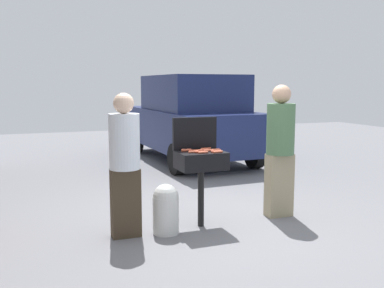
{
  "coord_description": "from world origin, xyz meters",
  "views": [
    {
      "loc": [
        -2.24,
        -5.17,
        1.81
      ],
      "look_at": [
        -0.13,
        0.35,
        1.0
      ],
      "focal_mm": 40.68,
      "sensor_mm": 36.0,
      "label": 1
    }
  ],
  "objects_px": {
    "hot_dog_0": "(193,152)",
    "hot_dog_6": "(203,152)",
    "hot_dog_4": "(203,150)",
    "hot_dog_8": "(186,150)",
    "hot_dog_1": "(200,152)",
    "hot_dog_12": "(206,149)",
    "hot_dog_2": "(193,151)",
    "hot_dog_10": "(216,152)",
    "hot_dog_11": "(216,151)",
    "person_right": "(280,146)",
    "hot_dog_13": "(214,150)",
    "hot_dog_5": "(205,149)",
    "person_left": "(125,160)",
    "hot_dog_3": "(187,150)",
    "bbq_grill": "(201,163)",
    "hot_dog_14": "(218,152)",
    "hot_dog_9": "(208,150)",
    "hot_dog_7": "(198,151)",
    "parked_minivan": "(191,118)",
    "propane_tank": "(166,208)"
  },
  "relations": [
    {
      "from": "hot_dog_5",
      "to": "person_right",
      "type": "xyz_separation_m",
      "value": [
        1.07,
        -0.08,
        -0.0
      ]
    },
    {
      "from": "person_left",
      "to": "hot_dog_11",
      "type": "bearing_deg",
      "value": -15.44
    },
    {
      "from": "hot_dog_10",
      "to": "person_right",
      "type": "bearing_deg",
      "value": 8.42
    },
    {
      "from": "hot_dog_4",
      "to": "hot_dog_6",
      "type": "xyz_separation_m",
      "value": [
        -0.07,
        -0.18,
        0.0
      ]
    },
    {
      "from": "bbq_grill",
      "to": "hot_dog_1",
      "type": "xyz_separation_m",
      "value": [
        -0.05,
        -0.09,
        0.16
      ]
    },
    {
      "from": "hot_dog_14",
      "to": "hot_dog_11",
      "type": "bearing_deg",
      "value": 78.38
    },
    {
      "from": "hot_dog_1",
      "to": "hot_dog_12",
      "type": "xyz_separation_m",
      "value": [
        0.18,
        0.23,
        0.0
      ]
    },
    {
      "from": "hot_dog_0",
      "to": "hot_dog_14",
      "type": "distance_m",
      "value": 0.3
    },
    {
      "from": "hot_dog_12",
      "to": "hot_dog_14",
      "type": "height_order",
      "value": "same"
    },
    {
      "from": "hot_dog_10",
      "to": "person_left",
      "type": "relative_size",
      "value": 0.08
    },
    {
      "from": "hot_dog_8",
      "to": "hot_dog_12",
      "type": "relative_size",
      "value": 1.0
    },
    {
      "from": "hot_dog_6",
      "to": "hot_dog_11",
      "type": "bearing_deg",
      "value": 19.61
    },
    {
      "from": "hot_dog_8",
      "to": "hot_dog_13",
      "type": "relative_size",
      "value": 1.0
    },
    {
      "from": "hot_dog_3",
      "to": "hot_dog_10",
      "type": "xyz_separation_m",
      "value": [
        0.31,
        -0.22,
        0.0
      ]
    },
    {
      "from": "hot_dog_8",
      "to": "hot_dog_12",
      "type": "bearing_deg",
      "value": 1.58
    },
    {
      "from": "hot_dog_4",
      "to": "hot_dog_5",
      "type": "distance_m",
      "value": 0.08
    },
    {
      "from": "hot_dog_5",
      "to": "hot_dog_12",
      "type": "distance_m",
      "value": 0.05
    },
    {
      "from": "hot_dog_5",
      "to": "person_left",
      "type": "bearing_deg",
      "value": -172.58
    },
    {
      "from": "hot_dog_11",
      "to": "person_right",
      "type": "relative_size",
      "value": 0.07
    },
    {
      "from": "hot_dog_5",
      "to": "hot_dog_11",
      "type": "distance_m",
      "value": 0.18
    },
    {
      "from": "hot_dog_1",
      "to": "hot_dog_7",
      "type": "bearing_deg",
      "value": 90.36
    },
    {
      "from": "hot_dog_13",
      "to": "person_left",
      "type": "bearing_deg",
      "value": -177.14
    },
    {
      "from": "hot_dog_3",
      "to": "parked_minivan",
      "type": "relative_size",
      "value": 0.03
    },
    {
      "from": "hot_dog_13",
      "to": "hot_dog_8",
      "type": "bearing_deg",
      "value": 161.83
    },
    {
      "from": "hot_dog_11",
      "to": "person_left",
      "type": "relative_size",
      "value": 0.08
    },
    {
      "from": "propane_tank",
      "to": "bbq_grill",
      "type": "bearing_deg",
      "value": 12.4
    },
    {
      "from": "bbq_grill",
      "to": "hot_dog_3",
      "type": "xyz_separation_m",
      "value": [
        -0.16,
        0.09,
        0.16
      ]
    },
    {
      "from": "hot_dog_8",
      "to": "hot_dog_2",
      "type": "bearing_deg",
      "value": -57.67
    },
    {
      "from": "hot_dog_1",
      "to": "hot_dog_5",
      "type": "height_order",
      "value": "same"
    },
    {
      "from": "hot_dog_3",
      "to": "propane_tank",
      "type": "relative_size",
      "value": 0.21
    },
    {
      "from": "hot_dog_4",
      "to": "hot_dog_8",
      "type": "bearing_deg",
      "value": 155.3
    },
    {
      "from": "hot_dog_0",
      "to": "bbq_grill",
      "type": "bearing_deg",
      "value": 22.48
    },
    {
      "from": "hot_dog_10",
      "to": "hot_dog_1",
      "type": "bearing_deg",
      "value": 168.17
    },
    {
      "from": "hot_dog_14",
      "to": "propane_tank",
      "type": "bearing_deg",
      "value": 175.22
    },
    {
      "from": "hot_dog_3",
      "to": "hot_dog_11",
      "type": "distance_m",
      "value": 0.37
    },
    {
      "from": "person_left",
      "to": "parked_minivan",
      "type": "distance_m",
      "value": 5.37
    },
    {
      "from": "bbq_grill",
      "to": "hot_dog_7",
      "type": "bearing_deg",
      "value": -176.89
    },
    {
      "from": "hot_dog_2",
      "to": "hot_dog_0",
      "type": "bearing_deg",
      "value": -111.05
    },
    {
      "from": "hot_dog_8",
      "to": "hot_dog_11",
      "type": "xyz_separation_m",
      "value": [
        0.33,
        -0.2,
        0.0
      ]
    },
    {
      "from": "hot_dog_2",
      "to": "hot_dog_12",
      "type": "distance_m",
      "value": 0.24
    },
    {
      "from": "hot_dog_0",
      "to": "hot_dog_6",
      "type": "relative_size",
      "value": 1.0
    },
    {
      "from": "hot_dog_10",
      "to": "person_left",
      "type": "bearing_deg",
      "value": 175.38
    },
    {
      "from": "hot_dog_7",
      "to": "hot_dog_3",
      "type": "bearing_deg",
      "value": 142.37
    },
    {
      "from": "hot_dog_13",
      "to": "hot_dog_7",
      "type": "bearing_deg",
      "value": -175.01
    },
    {
      "from": "hot_dog_13",
      "to": "parked_minivan",
      "type": "distance_m",
      "value": 4.85
    },
    {
      "from": "hot_dog_2",
      "to": "hot_dog_10",
      "type": "height_order",
      "value": "same"
    },
    {
      "from": "person_left",
      "to": "hot_dog_6",
      "type": "bearing_deg",
      "value": -20.1
    },
    {
      "from": "hot_dog_0",
      "to": "hot_dog_6",
      "type": "xyz_separation_m",
      "value": [
        0.1,
        -0.09,
        0.0
      ]
    },
    {
      "from": "hot_dog_2",
      "to": "person_left",
      "type": "distance_m",
      "value": 0.9
    },
    {
      "from": "hot_dog_14",
      "to": "hot_dog_9",
      "type": "bearing_deg",
      "value": 112.65
    }
  ]
}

